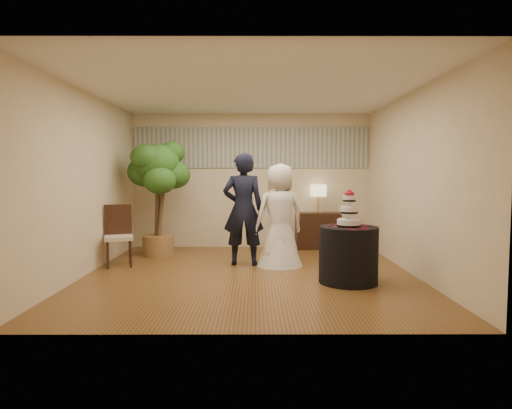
{
  "coord_description": "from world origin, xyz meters",
  "views": [
    {
      "loc": [
        0.08,
        -6.51,
        1.53
      ],
      "look_at": [
        0.1,
        0.4,
        1.05
      ],
      "focal_mm": 30.0,
      "sensor_mm": 36.0,
      "label": 1
    }
  ],
  "objects_px": {
    "console": "(318,231)",
    "table_lamp": "(318,199)",
    "bride": "(280,215)",
    "wedding_cake": "(349,208)",
    "ficus_tree": "(158,197)",
    "cake_table": "(348,255)",
    "side_chair": "(119,236)",
    "groom": "(243,209)"
  },
  "relations": [
    {
      "from": "ficus_tree",
      "to": "groom",
      "type": "bearing_deg",
      "value": -27.85
    },
    {
      "from": "console",
      "to": "table_lamp",
      "type": "bearing_deg",
      "value": 0.0
    },
    {
      "from": "wedding_cake",
      "to": "table_lamp",
      "type": "relative_size",
      "value": 0.91
    },
    {
      "from": "console",
      "to": "side_chair",
      "type": "bearing_deg",
      "value": -156.68
    },
    {
      "from": "cake_table",
      "to": "console",
      "type": "relative_size",
      "value": 0.92
    },
    {
      "from": "table_lamp",
      "to": "bride",
      "type": "bearing_deg",
      "value": -118.38
    },
    {
      "from": "groom",
      "to": "cake_table",
      "type": "relative_size",
      "value": 2.29
    },
    {
      "from": "cake_table",
      "to": "wedding_cake",
      "type": "relative_size",
      "value": 1.57
    },
    {
      "from": "ficus_tree",
      "to": "side_chair",
      "type": "relative_size",
      "value": 2.17
    },
    {
      "from": "cake_table",
      "to": "console",
      "type": "xyz_separation_m",
      "value": [
        -0.02,
        2.81,
        -0.03
      ]
    },
    {
      "from": "console",
      "to": "ficus_tree",
      "type": "distance_m",
      "value": 3.31
    },
    {
      "from": "bride",
      "to": "console",
      "type": "bearing_deg",
      "value": -136.66
    },
    {
      "from": "cake_table",
      "to": "bride",
      "type": "bearing_deg",
      "value": 127.97
    },
    {
      "from": "table_lamp",
      "to": "side_chair",
      "type": "bearing_deg",
      "value": -154.69
    },
    {
      "from": "wedding_cake",
      "to": "side_chair",
      "type": "xyz_separation_m",
      "value": [
        -3.61,
        1.11,
        -0.55
      ]
    },
    {
      "from": "bride",
      "to": "ficus_tree",
      "type": "relative_size",
      "value": 0.77
    },
    {
      "from": "table_lamp",
      "to": "ficus_tree",
      "type": "distance_m",
      "value": 3.23
    },
    {
      "from": "bride",
      "to": "ficus_tree",
      "type": "distance_m",
      "value": 2.46
    },
    {
      "from": "console",
      "to": "ficus_tree",
      "type": "relative_size",
      "value": 0.4
    },
    {
      "from": "bride",
      "to": "side_chair",
      "type": "distance_m",
      "value": 2.72
    },
    {
      "from": "bride",
      "to": "wedding_cake",
      "type": "distance_m",
      "value": 1.49
    },
    {
      "from": "groom",
      "to": "console",
      "type": "xyz_separation_m",
      "value": [
        1.5,
        1.59,
        -0.57
      ]
    },
    {
      "from": "groom",
      "to": "table_lamp",
      "type": "bearing_deg",
      "value": -133.15
    },
    {
      "from": "console",
      "to": "side_chair",
      "type": "distance_m",
      "value": 3.97
    },
    {
      "from": "table_lamp",
      "to": "console",
      "type": "bearing_deg",
      "value": 0.0
    },
    {
      "from": "console",
      "to": "side_chair",
      "type": "xyz_separation_m",
      "value": [
        -3.59,
        -1.7,
        0.14
      ]
    },
    {
      "from": "cake_table",
      "to": "table_lamp",
      "type": "distance_m",
      "value": 2.88
    },
    {
      "from": "side_chair",
      "to": "cake_table",
      "type": "bearing_deg",
      "value": -35.57
    },
    {
      "from": "cake_table",
      "to": "ficus_tree",
      "type": "bearing_deg",
      "value": 146.57
    },
    {
      "from": "console",
      "to": "side_chair",
      "type": "relative_size",
      "value": 0.88
    },
    {
      "from": "cake_table",
      "to": "table_lamp",
      "type": "xyz_separation_m",
      "value": [
        -0.02,
        2.81,
        0.64
      ]
    },
    {
      "from": "console",
      "to": "ficus_tree",
      "type": "xyz_separation_m",
      "value": [
        -3.15,
        -0.72,
        0.74
      ]
    },
    {
      "from": "bride",
      "to": "wedding_cake",
      "type": "relative_size",
      "value": 3.27
    },
    {
      "from": "groom",
      "to": "side_chair",
      "type": "distance_m",
      "value": 2.13
    },
    {
      "from": "console",
      "to": "table_lamp",
      "type": "distance_m",
      "value": 0.66
    },
    {
      "from": "groom",
      "to": "bride",
      "type": "distance_m",
      "value": 0.62
    },
    {
      "from": "cake_table",
      "to": "console",
      "type": "height_order",
      "value": "cake_table"
    },
    {
      "from": "bride",
      "to": "cake_table",
      "type": "distance_m",
      "value": 1.55
    },
    {
      "from": "bride",
      "to": "wedding_cake",
      "type": "xyz_separation_m",
      "value": [
        0.91,
        -1.16,
        0.2
      ]
    },
    {
      "from": "groom",
      "to": "console",
      "type": "relative_size",
      "value": 2.11
    },
    {
      "from": "table_lamp",
      "to": "cake_table",
      "type": "bearing_deg",
      "value": -89.6
    },
    {
      "from": "table_lamp",
      "to": "side_chair",
      "type": "distance_m",
      "value": 4.0
    }
  ]
}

